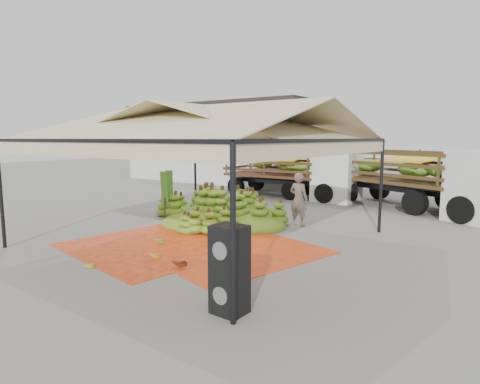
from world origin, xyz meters
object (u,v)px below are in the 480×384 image
Objects in this scene: banana_heap at (221,204)px; vendor at (299,199)px; truck_right at (427,173)px; speaker_stack at (230,270)px; truck_left at (295,169)px.

vendor reaches higher than banana_heap.
banana_heap is 8.74m from truck_right.
speaker_stack is 0.20× the size of truck_right.
banana_heap is at bearing -108.27° from truck_right.
speaker_stack is 14.35m from truck_left.
vendor is (2.72, 0.91, 0.30)m from banana_heap.
vendor is at bearing 18.44° from banana_heap.
truck_right reaches higher than truck_left.
truck_left is 6.40m from truck_right.
truck_left is at bearing -161.60° from truck_right.
vendor is at bearing 110.01° from speaker_stack.
truck_left reaches higher than banana_heap.
truck_right is at bearing -6.25° from truck_left.
vendor is (-2.30, 7.03, 0.15)m from speaker_stack.
truck_left is (-3.38, 6.14, 0.53)m from vendor.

